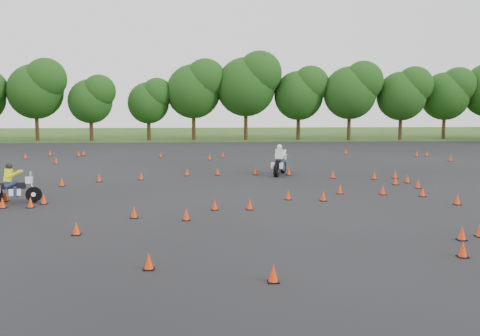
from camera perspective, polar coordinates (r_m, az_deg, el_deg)
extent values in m
plane|color=#2D5119|center=(23.62, 0.54, -4.10)|extent=(140.00, 140.00, 0.00)
plane|color=black|center=(29.52, -0.22, -1.82)|extent=(62.00, 62.00, 0.00)
cone|color=#EE370A|center=(33.56, 5.21, -0.37)|extent=(0.26, 0.26, 0.45)
cone|color=#EE370A|center=(13.94, 3.57, -11.20)|extent=(0.26, 0.26, 0.45)
cone|color=#EE370A|center=(32.56, 9.87, -0.68)|extent=(0.26, 0.26, 0.45)
cone|color=#EE370A|center=(15.12, -9.71, -9.81)|extent=(0.26, 0.26, 0.45)
cone|color=#EE370A|center=(33.46, -2.40, -0.37)|extent=(0.26, 0.26, 0.45)
cone|color=#EE370A|center=(31.69, 17.43, -1.12)|extent=(0.26, 0.26, 0.45)
cone|color=#EE370A|center=(30.81, 16.26, -1.30)|extent=(0.26, 0.26, 0.45)
cone|color=#EE370A|center=(44.42, -8.47, 1.43)|extent=(0.26, 0.26, 0.45)
cone|color=#EE370A|center=(24.96, -21.45, -3.46)|extent=(0.26, 0.26, 0.45)
cone|color=#EE370A|center=(26.95, -23.76, -2.81)|extent=(0.26, 0.26, 0.45)
cone|color=#EE370A|center=(19.44, -17.06, -6.20)|extent=(0.26, 0.26, 0.45)
cone|color=#EE370A|center=(41.67, -19.03, 0.74)|extent=(0.26, 0.26, 0.45)
cone|color=#EE370A|center=(30.66, -18.48, -1.43)|extent=(0.26, 0.26, 0.45)
cone|color=#EE370A|center=(47.54, 11.24, 1.74)|extent=(0.26, 0.26, 0.45)
cone|color=#EE370A|center=(27.15, 10.62, -2.25)|extent=(0.26, 0.26, 0.45)
cone|color=#EE370A|center=(42.06, -3.28, 1.18)|extent=(0.26, 0.26, 0.45)
cone|color=#EE370A|center=(46.15, -21.93, 1.20)|extent=(0.26, 0.26, 0.45)
cone|color=#EE370A|center=(44.01, -1.84, 1.45)|extent=(0.26, 0.26, 0.45)
cone|color=#EE370A|center=(27.38, 15.00, -2.29)|extent=(0.26, 0.26, 0.45)
cone|color=#EE370A|center=(33.55, 1.68, -0.34)|extent=(0.26, 0.26, 0.45)
cone|color=#EE370A|center=(33.24, -5.67, -0.45)|extent=(0.26, 0.26, 0.45)
cone|color=#EE370A|center=(33.39, 16.20, -0.66)|extent=(0.26, 0.26, 0.45)
cone|color=#EE370A|center=(31.67, -14.81, -1.03)|extent=(0.26, 0.26, 0.45)
cone|color=#EE370A|center=(25.33, -24.01, -3.43)|extent=(0.26, 0.26, 0.45)
cone|color=#EE370A|center=(22.84, 1.04, -3.90)|extent=(0.26, 0.26, 0.45)
cone|color=#EE370A|center=(20.92, -5.77, -4.97)|extent=(0.26, 0.26, 0.45)
cone|color=#EE370A|center=(47.51, 19.31, 1.47)|extent=(0.26, 0.26, 0.45)
cone|color=#EE370A|center=(47.99, -19.60, 1.51)|extent=(0.26, 0.26, 0.45)
cone|color=#EE370A|center=(32.57, 14.13, -0.79)|extent=(0.26, 0.26, 0.45)
cone|color=#EE370A|center=(31.94, -10.50, -0.84)|extent=(0.26, 0.26, 0.45)
cone|color=#EE370A|center=(21.62, -11.23, -4.67)|extent=(0.26, 0.26, 0.45)
cone|color=#EE370A|center=(25.80, 22.18, -3.16)|extent=(0.26, 0.26, 0.45)
cone|color=#EE370A|center=(22.79, -2.73, -3.93)|extent=(0.26, 0.26, 0.45)
cone|color=#EE370A|center=(47.17, -16.36, 1.55)|extent=(0.26, 0.26, 0.45)
cone|color=#EE370A|center=(25.22, 5.16, -2.88)|extent=(0.26, 0.26, 0.45)
cone|color=#EE370A|center=(46.72, -16.84, 1.48)|extent=(0.26, 0.26, 0.45)
cone|color=#EE370A|center=(19.37, 22.60, -6.48)|extent=(0.26, 0.26, 0.45)
cone|color=#EE370A|center=(25.65, -20.21, -3.12)|extent=(0.26, 0.26, 0.45)
cone|color=#EE370A|center=(17.34, 22.68, -8.05)|extent=(0.26, 0.26, 0.45)
cone|color=#EE370A|center=(27.40, 18.90, -2.43)|extent=(0.26, 0.26, 0.45)
cone|color=#EE370A|center=(29.94, 18.47, -1.63)|extent=(0.26, 0.26, 0.45)
cone|color=#EE370A|center=(20.10, 24.23, -6.08)|extent=(0.26, 0.26, 0.45)
cone|color=#EE370A|center=(44.19, 21.54, 0.97)|extent=(0.26, 0.26, 0.45)
cone|color=#EE370A|center=(25.10, 8.87, -2.98)|extent=(0.26, 0.26, 0.45)
cone|color=#EE370A|center=(46.91, 18.33, 1.44)|extent=(0.26, 0.26, 0.45)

